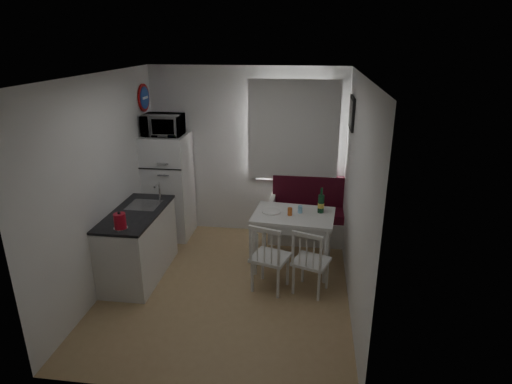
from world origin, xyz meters
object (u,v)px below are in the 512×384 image
kitchen_counter (139,243)px  bench (314,220)px  fridge (169,186)px  wine_bottle (321,200)px  microwave (163,125)px  dining_table (294,220)px  kettle (120,221)px  chair_right (311,256)px  chair_left (270,252)px

kitchen_counter → bench: 2.65m
kitchen_counter → fridge: size_ratio=0.81×
fridge → wine_bottle: bearing=-16.5°
kitchen_counter → microwave: 1.78m
dining_table → wine_bottle: 0.45m
microwave → wine_bottle: bearing=-15.3°
kettle → kitchen_counter: bearing=95.3°
wine_bottle → kitchen_counter: bearing=-166.5°
bench → chair_right: bearing=-91.2°
chair_left → microwave: size_ratio=0.93×
dining_table → chair_right: 0.72m
dining_table → wine_bottle: size_ratio=3.25×
bench → wine_bottle: wine_bottle is taller
chair_right → fridge: bearing=167.1°
fridge → microwave: (0.00, -0.05, 0.97)m
bench → fridge: fridge is taller
kettle → wine_bottle: bearing=25.6°
bench → fridge: bearing=-177.2°
dining_table → kitchen_counter: bearing=-161.5°
chair_right → fridge: 2.66m
bench → dining_table: bearing=-107.5°
chair_left → microwave: (-1.72, 1.40, 1.22)m
chair_right → microwave: (-2.22, 1.39, 1.25)m
bench → kettle: kettle is taller
kitchen_counter → microwave: microwave is taller
kettle → wine_bottle: (2.29, 1.10, -0.05)m
chair_right → fridge: size_ratio=0.31×
chair_right → kettle: size_ratio=2.34×
bench → fridge: 2.30m
chair_left → fridge: fridge is taller
dining_table → fridge: (-1.97, 0.78, 0.11)m
chair_left → wine_bottle: (0.60, 0.76, 0.40)m
kitchen_counter → kettle: kitchen_counter is taller
kitchen_counter → chair_left: bearing=-6.7°
kitchen_counter → wine_bottle: 2.45m
fridge → microwave: size_ratio=2.89×
bench → dining_table: 1.01m
fridge → kettle: fridge is taller
bench → chair_left: 1.66m
chair_right → kettle: bearing=-151.0°
chair_left → kettle: 1.78m
bench → chair_left: bearing=-108.8°
microwave → chair_left: bearing=-39.2°
dining_table → microwave: bearing=165.0°
chair_left → kettle: kettle is taller
fridge → microwave: 0.97m
chair_right → bench: bearing=109.0°
wine_bottle → kettle: bearing=-154.4°
dining_table → kettle: (-1.94, -1.00, 0.31)m
fridge → microwave: microwave is taller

